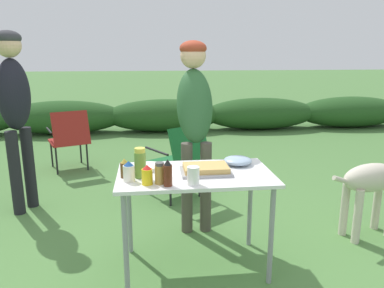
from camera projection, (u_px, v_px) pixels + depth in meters
name	position (u px, v px, depth m)	size (l,w,h in m)	color
ground_plane	(195.00, 266.00, 2.84)	(60.00, 60.00, 0.00)	#4C7A3D
shrub_hedge	(164.00, 115.00, 7.58)	(14.40, 0.90, 0.65)	#234C1E
folding_table	(195.00, 183.00, 2.68)	(1.10, 0.64, 0.74)	white
food_tray	(206.00, 169.00, 2.66)	(0.35, 0.25, 0.06)	#9E9EA3
plate_stack	(148.00, 167.00, 2.74)	(0.20, 0.20, 0.03)	white
mixing_bowl	(238.00, 161.00, 2.85)	(0.22, 0.22, 0.06)	#99B2CC
paper_cup_stack	(193.00, 176.00, 2.41)	(0.08, 0.08, 0.12)	white
mustard_bottle	(147.00, 175.00, 2.42)	(0.07, 0.07, 0.13)	yellow
spice_jar	(160.00, 173.00, 2.43)	(0.06, 0.06, 0.14)	#B2893D
bbq_sauce_bottle	(168.00, 173.00, 2.39)	(0.06, 0.06, 0.18)	#562314
beer_bottle	(125.00, 168.00, 2.55)	(0.06, 0.06, 0.13)	brown
relish_jar	(140.00, 163.00, 2.54)	(0.08, 0.08, 0.21)	olive
mayo_bottle	(129.00, 172.00, 2.48)	(0.08, 0.08, 0.14)	silver
standing_person_in_red_jacket	(195.00, 110.00, 3.26)	(0.32, 0.47, 1.68)	#4C473D
standing_person_in_navy_coat	(15.00, 101.00, 3.58)	(0.37, 0.43, 1.77)	black
dog	(376.00, 181.00, 3.21)	(0.87, 0.35, 0.72)	beige
camp_chair_green_behind_table	(69.00, 137.00, 5.00)	(0.65, 0.72, 0.83)	maroon
camp_chair_near_hedge	(180.00, 158.00, 4.03)	(0.71, 0.75, 0.83)	#19602D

